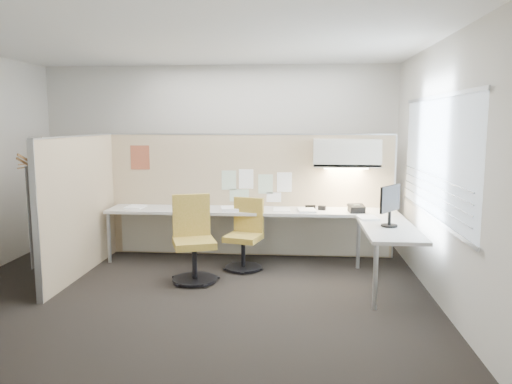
# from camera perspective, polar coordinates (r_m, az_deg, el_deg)

# --- Properties ---
(floor) EXTENTS (5.50, 4.50, 0.01)m
(floor) POSITION_cam_1_polar(r_m,az_deg,el_deg) (5.97, -7.55, -10.99)
(floor) COLOR black
(floor) RESTS_ON ground
(ceiling) EXTENTS (5.50, 4.50, 0.01)m
(ceiling) POSITION_cam_1_polar(r_m,az_deg,el_deg) (5.72, -8.09, 16.71)
(ceiling) COLOR white
(ceiling) RESTS_ON wall_back
(wall_back) EXTENTS (5.50, 0.02, 2.80)m
(wall_back) POSITION_cam_1_polar(r_m,az_deg,el_deg) (7.88, -4.26, 4.12)
(wall_back) COLOR beige
(wall_back) RESTS_ON ground
(wall_front) EXTENTS (5.50, 0.02, 2.80)m
(wall_front) POSITION_cam_1_polar(r_m,az_deg,el_deg) (3.53, -15.73, -1.00)
(wall_front) COLOR beige
(wall_front) RESTS_ON ground
(wall_right) EXTENTS (0.02, 4.50, 2.80)m
(wall_right) POSITION_cam_1_polar(r_m,az_deg,el_deg) (5.74, 20.08, 2.20)
(wall_right) COLOR beige
(wall_right) RESTS_ON ground
(window_pane) EXTENTS (0.01, 2.80, 1.30)m
(window_pane) POSITION_cam_1_polar(r_m,az_deg,el_deg) (5.73, 19.91, 3.70)
(window_pane) COLOR #95A2AD
(window_pane) RESTS_ON wall_right
(partition_back) EXTENTS (4.10, 0.06, 1.75)m
(partition_back) POSITION_cam_1_polar(r_m,az_deg,el_deg) (7.22, -0.71, -0.41)
(partition_back) COLOR tan
(partition_back) RESTS_ON floor
(partition_left) EXTENTS (0.06, 2.20, 1.75)m
(partition_left) POSITION_cam_1_polar(r_m,az_deg,el_deg) (6.69, -19.43, -1.55)
(partition_left) COLOR tan
(partition_left) RESTS_ON floor
(desk) EXTENTS (4.00, 2.07, 0.73)m
(desk) POSITION_cam_1_polar(r_m,az_deg,el_deg) (6.78, 2.12, -3.31)
(desk) COLOR beige
(desk) RESTS_ON floor
(overhead_bin) EXTENTS (0.90, 0.36, 0.38)m
(overhead_bin) POSITION_cam_1_polar(r_m,az_deg,el_deg) (6.95, 10.29, 4.40)
(overhead_bin) COLOR beige
(overhead_bin) RESTS_ON partition_back
(task_light_strip) EXTENTS (0.60, 0.06, 0.02)m
(task_light_strip) POSITION_cam_1_polar(r_m,az_deg,el_deg) (6.96, 10.25, 2.67)
(task_light_strip) COLOR #FFEABF
(task_light_strip) RESTS_ON overhead_bin
(pinned_papers) EXTENTS (1.01, 0.00, 0.47)m
(pinned_papers) POSITION_cam_1_polar(r_m,az_deg,el_deg) (7.16, -0.11, 0.80)
(pinned_papers) COLOR #8CBF8C
(pinned_papers) RESTS_ON partition_back
(poster) EXTENTS (0.28, 0.00, 0.35)m
(poster) POSITION_cam_1_polar(r_m,az_deg,el_deg) (7.46, -13.11, 3.86)
(poster) COLOR #E44B1C
(poster) RESTS_ON partition_back
(chair_left) EXTENTS (0.62, 0.63, 1.03)m
(chair_left) POSITION_cam_1_polar(r_m,az_deg,el_deg) (6.17, -7.17, -5.66)
(chair_left) COLOR black
(chair_left) RESTS_ON floor
(chair_right) EXTENTS (0.53, 0.54, 0.92)m
(chair_right) POSITION_cam_1_polar(r_m,az_deg,el_deg) (6.62, -1.25, -5.12)
(chair_right) COLOR black
(chair_right) RESTS_ON floor
(monitor) EXTENTS (0.29, 0.39, 0.48)m
(monitor) POSITION_cam_1_polar(r_m,az_deg,el_deg) (5.94, 15.06, -1.24)
(monitor) COLOR black
(monitor) RESTS_ON desk
(phone) EXTENTS (0.23, 0.22, 0.12)m
(phone) POSITION_cam_1_polar(r_m,az_deg,el_deg) (6.81, 11.37, -1.87)
(phone) COLOR black
(phone) RESTS_ON desk
(stapler) EXTENTS (0.15, 0.07, 0.05)m
(stapler) POSITION_cam_1_polar(r_m,az_deg,el_deg) (7.02, 6.22, -1.69)
(stapler) COLOR black
(stapler) RESTS_ON desk
(tape_dispenser) EXTENTS (0.11, 0.09, 0.06)m
(tape_dispenser) POSITION_cam_1_polar(r_m,az_deg,el_deg) (6.92, 7.55, -1.81)
(tape_dispenser) COLOR black
(tape_dispenser) RESTS_ON desk
(coat_hook) EXTENTS (0.18, 0.47, 1.41)m
(coat_hook) POSITION_cam_1_polar(r_m,az_deg,el_deg) (5.77, -24.46, 2.10)
(coat_hook) COLOR silver
(coat_hook) RESTS_ON partition_left
(paper_stack_0) EXTENTS (0.24, 0.31, 0.03)m
(paper_stack_0) POSITION_cam_1_polar(r_m,az_deg,el_deg) (7.24, -13.59, -1.67)
(paper_stack_0) COLOR white
(paper_stack_0) RESTS_ON desk
(paper_stack_1) EXTENTS (0.30, 0.35, 0.02)m
(paper_stack_1) POSITION_cam_1_polar(r_m,az_deg,el_deg) (7.09, -7.04, -1.72)
(paper_stack_1) COLOR white
(paper_stack_1) RESTS_ON desk
(paper_stack_2) EXTENTS (0.28, 0.34, 0.04)m
(paper_stack_2) POSITION_cam_1_polar(r_m,az_deg,el_deg) (6.84, -3.03, -1.94)
(paper_stack_2) COLOR white
(paper_stack_2) RESTS_ON desk
(paper_stack_3) EXTENTS (0.24, 0.31, 0.01)m
(paper_stack_3) POSITION_cam_1_polar(r_m,az_deg,el_deg) (6.87, 2.98, -2.02)
(paper_stack_3) COLOR white
(paper_stack_3) RESTS_ON desk
(paper_stack_4) EXTENTS (0.26, 0.32, 0.03)m
(paper_stack_4) POSITION_cam_1_polar(r_m,az_deg,el_deg) (6.79, 5.81, -2.10)
(paper_stack_4) COLOR white
(paper_stack_4) RESTS_ON desk
(paper_stack_5) EXTENTS (0.27, 0.33, 0.02)m
(paper_stack_5) POSITION_cam_1_polar(r_m,az_deg,el_deg) (6.42, 12.65, -2.89)
(paper_stack_5) COLOR white
(paper_stack_5) RESTS_ON desk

